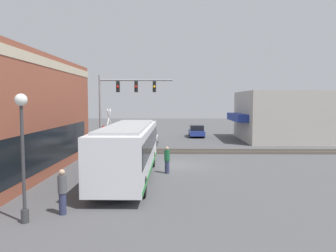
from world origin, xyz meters
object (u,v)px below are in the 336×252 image
object	(u,v)px
parked_car_white	(148,138)
pedestrian_near_bus	(167,160)
streetlamp	(23,146)
pedestrian_by_lamp	(62,191)
parked_car_blue	(196,131)
city_bus	(129,149)
crossing_signal	(109,127)

from	to	relation	value
parked_car_white	pedestrian_near_bus	bearing A→B (deg)	-170.80
streetlamp	pedestrian_by_lamp	xyz separation A→B (m)	(0.90, -1.08, -1.89)
streetlamp	pedestrian_near_bus	world-z (taller)	streetlamp
parked_car_white	parked_car_blue	world-z (taller)	parked_car_blue
parked_car_blue	pedestrian_by_lamp	world-z (taller)	pedestrian_by_lamp
city_bus	parked_car_white	distance (m)	14.66
city_bus	streetlamp	world-z (taller)	streetlamp
pedestrian_near_bus	crossing_signal	bearing A→B (deg)	36.15
city_bus	pedestrian_by_lamp	bearing A→B (deg)	163.60
parked_car_blue	pedestrian_near_bus	bearing A→B (deg)	171.05
city_bus	parked_car_white	bearing A→B (deg)	-0.00
streetlamp	parked_car_white	world-z (taller)	streetlamp
streetlamp	pedestrian_near_bus	bearing A→B (deg)	-31.33
city_bus	streetlamp	size ratio (longest dim) A/B	2.36
city_bus	crossing_signal	size ratio (longest dim) A/B	2.91
streetlamp	parked_car_blue	xyz separation A→B (m)	(28.82, -8.26, -2.12)
city_bus	streetlamp	distance (m)	7.59
parked_car_white	pedestrian_near_bus	world-z (taller)	pedestrian_near_bus
crossing_signal	city_bus	bearing A→B (deg)	-161.33
pedestrian_near_bus	parked_car_white	bearing A→B (deg)	9.20
crossing_signal	pedestrian_by_lamp	size ratio (longest dim) A/B	2.12
streetlamp	parked_car_white	distance (m)	21.87
crossing_signal	pedestrian_by_lamp	xyz separation A→B (m)	(-13.96, -0.89, -1.38)
city_bus	parked_car_white	size ratio (longest dim) A/B	2.53
parked_car_white	pedestrian_near_bus	xyz separation A→B (m)	(-13.33, -2.16, 0.19)
parked_car_white	pedestrian_by_lamp	world-z (taller)	pedestrian_by_lamp
city_bus	crossing_signal	world-z (taller)	crossing_signal
parked_car_white	city_bus	bearing A→B (deg)	180.00
parked_car_blue	pedestrian_by_lamp	distance (m)	28.83
crossing_signal	parked_car_white	size ratio (longest dim) A/B	0.87
streetlamp	pedestrian_by_lamp	world-z (taller)	streetlamp
pedestrian_by_lamp	pedestrian_near_bus	world-z (taller)	pedestrian_by_lamp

